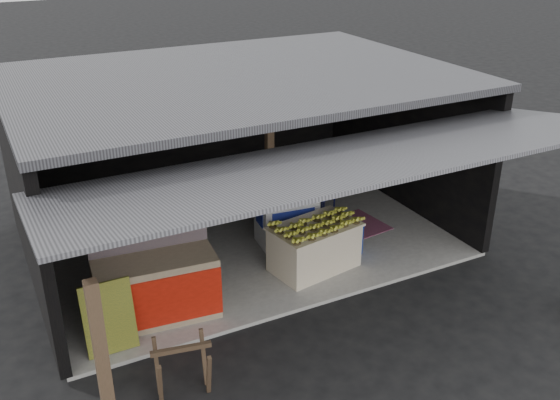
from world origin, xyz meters
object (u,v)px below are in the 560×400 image
banana_table (314,247)px  neighbor_stall (156,285)px  sawhorse (182,365)px  water_barrel (353,239)px  white_crate (287,214)px  plastic_chair (321,191)px

banana_table → neighbor_stall: neighbor_stall is taller
sawhorse → water_barrel: bearing=38.0°
white_crate → sawhorse: size_ratio=1.49×
banana_table → water_barrel: size_ratio=3.07×
neighbor_stall → sawhorse: size_ratio=2.40×
white_crate → plastic_chair: white_crate is taller
banana_table → sawhorse: bearing=-157.5°
white_crate → neighbor_stall: neighbor_stall is taller
neighbor_stall → plastic_chair: size_ratio=2.16×
neighbor_stall → sawhorse: neighbor_stall is taller
neighbor_stall → sawhorse: 1.65m
water_barrel → banana_table: bearing=-170.4°
water_barrel → plastic_chair: plastic_chair is taller
white_crate → water_barrel: bearing=-37.9°
banana_table → sawhorse: 3.38m
plastic_chair → water_barrel: bearing=-108.3°
banana_table → plastic_chair: plastic_chair is taller
banana_table → plastic_chair: size_ratio=1.89×
white_crate → plastic_chair: bearing=39.7°
sawhorse → water_barrel: size_ratio=1.46×
white_crate → neighbor_stall: size_ratio=0.62×
white_crate → plastic_chair: 1.35m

